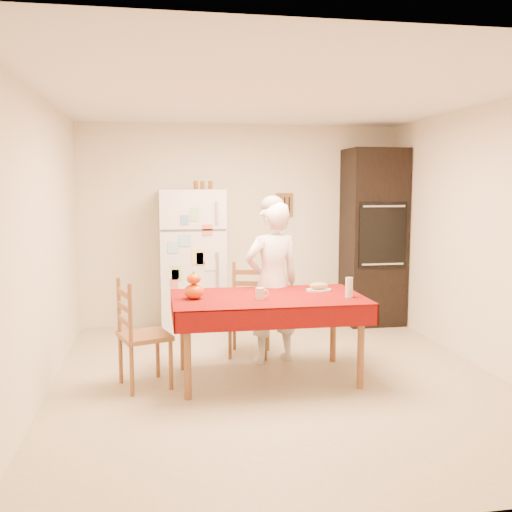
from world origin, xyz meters
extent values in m
plane|color=tan|center=(0.00, 0.00, 0.00)|extent=(4.50, 4.50, 0.00)
cube|color=#ECE5C7|center=(0.00, 2.25, 1.25)|extent=(4.00, 0.02, 2.50)
cube|color=#ECE5C7|center=(0.00, -2.25, 1.25)|extent=(4.00, 0.02, 2.50)
cube|color=#ECE5C7|center=(-2.00, 0.00, 1.25)|extent=(0.02, 4.50, 2.50)
cube|color=#ECE5C7|center=(2.00, 0.00, 1.25)|extent=(0.02, 4.50, 2.50)
cube|color=white|center=(0.00, 0.00, 2.50)|extent=(4.00, 4.50, 0.02)
cube|color=brown|center=(0.55, 2.23, 1.50)|extent=(0.22, 0.02, 0.30)
cube|color=white|center=(-0.65, 1.88, 0.85)|extent=(0.75, 0.70, 1.70)
cube|color=silver|center=(-0.39, 1.51, 1.45)|extent=(0.03, 0.03, 0.25)
cube|color=silver|center=(-0.39, 1.51, 0.70)|extent=(0.03, 0.03, 0.60)
cube|color=black|center=(1.63, 1.93, 1.10)|extent=(0.70, 0.60, 2.20)
cube|color=black|center=(1.63, 1.62, 1.15)|extent=(0.59, 0.02, 0.80)
cylinder|color=brown|center=(-0.83, -0.34, 0.35)|extent=(0.06, 0.06, 0.71)
cylinder|color=brown|center=(-0.83, 0.44, 0.35)|extent=(0.06, 0.06, 0.71)
cylinder|color=brown|center=(0.65, -0.34, 0.35)|extent=(0.06, 0.06, 0.71)
cylinder|color=brown|center=(0.65, 0.44, 0.35)|extent=(0.06, 0.06, 0.71)
cube|color=brown|center=(-0.09, 0.05, 0.73)|extent=(1.60, 0.90, 0.04)
cube|color=#4F0404|center=(-0.09, 0.05, 0.76)|extent=(1.70, 1.00, 0.01)
cylinder|color=brown|center=(-0.35, 0.69, 0.21)|extent=(0.04, 0.04, 0.43)
cylinder|color=brown|center=(-0.26, 1.01, 0.21)|extent=(0.04, 0.04, 0.43)
cylinder|color=brown|center=(-0.01, 0.59, 0.21)|extent=(0.04, 0.04, 0.43)
cylinder|color=brown|center=(0.08, 0.92, 0.21)|extent=(0.04, 0.04, 0.43)
cube|color=brown|center=(-0.13, 0.80, 0.45)|extent=(0.51, 0.50, 0.04)
cube|color=brown|center=(-0.09, 0.97, 0.70)|extent=(0.36, 0.12, 0.50)
cylinder|color=brown|center=(-0.96, -0.08, 0.21)|extent=(0.04, 0.04, 0.43)
cylinder|color=brown|center=(-1.28, -0.19, 0.21)|extent=(0.04, 0.04, 0.43)
cylinder|color=brown|center=(-1.07, 0.26, 0.21)|extent=(0.04, 0.04, 0.43)
cylinder|color=brown|center=(-1.40, 0.16, 0.21)|extent=(0.04, 0.04, 0.43)
cube|color=brown|center=(-1.18, 0.04, 0.45)|extent=(0.51, 0.52, 0.04)
cube|color=brown|center=(-1.34, -0.02, 0.70)|extent=(0.14, 0.35, 0.50)
imported|color=white|center=(0.05, 0.55, 0.80)|extent=(0.66, 0.51, 1.59)
cylinder|color=silver|center=(-0.18, -0.07, 0.81)|extent=(0.08, 0.08, 0.10)
ellipsoid|color=#DF5405|center=(-0.75, 0.04, 0.83)|extent=(0.18, 0.18, 0.13)
ellipsoid|color=orange|center=(-0.75, 0.04, 0.94)|extent=(0.12, 0.12, 0.09)
cylinder|color=silver|center=(0.61, -0.12, 0.85)|extent=(0.07, 0.07, 0.18)
cylinder|color=silver|center=(0.43, 0.21, 0.77)|extent=(0.24, 0.24, 0.02)
ellipsoid|color=#9A764C|center=(0.43, 0.21, 0.81)|extent=(0.18, 0.10, 0.06)
cylinder|color=brown|center=(-0.59, 1.93, 1.75)|extent=(0.05, 0.05, 0.10)
cylinder|color=brown|center=(-0.51, 1.93, 1.75)|extent=(0.05, 0.05, 0.10)
cylinder|color=brown|center=(-0.42, 1.93, 1.75)|extent=(0.05, 0.05, 0.10)
camera|label=1|loc=(-1.05, -4.87, 1.74)|focal=40.00mm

